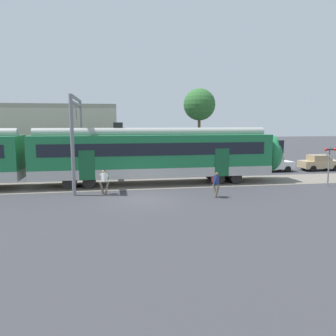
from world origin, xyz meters
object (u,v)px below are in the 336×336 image
(pedestrian_white, at_px, (104,180))
(parked_car_white, at_px, (272,164))
(parked_car_tan, at_px, (320,163))
(pedestrian_navy, at_px, (216,182))
(crossing_signal, at_px, (329,159))

(pedestrian_white, height_order, parked_car_white, pedestrian_white)
(parked_car_tan, bearing_deg, pedestrian_white, -160.42)
(parked_car_white, distance_m, parked_car_tan, 5.09)
(pedestrian_navy, distance_m, crossing_signal, 9.70)
(pedestrian_navy, height_order, crossing_signal, crossing_signal)
(pedestrian_white, bearing_deg, parked_car_white, 25.42)
(pedestrian_white, height_order, parked_car_tan, pedestrian_white)
(pedestrian_white, height_order, pedestrian_navy, same)
(pedestrian_white, bearing_deg, parked_car_tan, 19.58)
(crossing_signal, bearing_deg, parked_car_tan, 59.31)
(pedestrian_white, bearing_deg, pedestrian_navy, -16.81)
(parked_car_tan, height_order, crossing_signal, crossing_signal)
(parked_car_white, height_order, parked_car_tan, same)
(parked_car_white, relative_size, crossing_signal, 1.34)
(parked_car_tan, distance_m, crossing_signal, 8.73)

